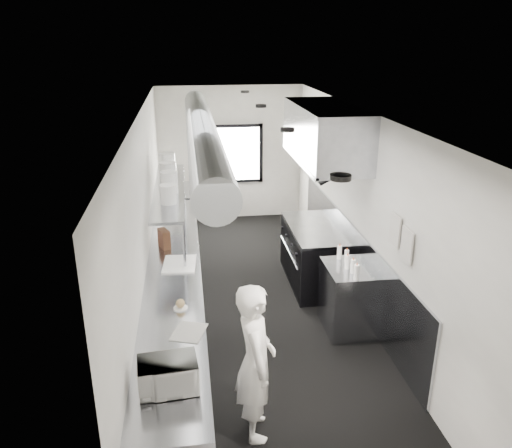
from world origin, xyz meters
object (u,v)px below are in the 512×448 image
object	(u,v)px
range	(315,255)
plate_stack_d	(167,165)
deli_tub_a	(153,379)
microwave	(168,375)
plate_stack_a	(168,194)
small_plate	(181,308)
bottle_station	(349,298)
line_cook	(255,362)
squeeze_bottle_c	(347,262)
exhaust_hood	(325,134)
squeeze_bottle_b	(353,266)
prep_counter	(175,302)
plate_stack_c	(168,174)
plate_stack_b	(169,182)
pass_shelf	(170,191)
knife_block	(164,239)
deli_tub_b	(156,371)
squeeze_bottle_a	(356,272)
squeeze_bottle_d	(347,256)
cutting_board	(179,264)
far_work_table	(177,211)
squeeze_bottle_e	(339,252)

from	to	relation	value
range	plate_stack_d	distance (m)	2.78
deli_tub_a	plate_stack_d	distance (m)	4.47
microwave	plate_stack_d	bearing A→B (deg)	85.49
plate_stack_a	small_plate	bearing A→B (deg)	-85.78
bottle_station	line_cook	size ratio (longest dim) A/B	0.55
line_cook	squeeze_bottle_c	bearing A→B (deg)	-39.97
exhaust_hood	squeeze_bottle_b	distance (m)	2.10
prep_counter	plate_stack_c	size ratio (longest dim) A/B	16.78
prep_counter	plate_stack_b	distance (m)	1.80
prep_counter	deli_tub_a	distance (m)	2.30
small_plate	squeeze_bottle_c	world-z (taller)	squeeze_bottle_c
exhaust_hood	prep_counter	bearing A→B (deg)	-151.89
pass_shelf	knife_block	size ratio (longest dim) A/B	11.36
prep_counter	deli_tub_b	size ratio (longest dim) A/B	40.47
squeeze_bottle_a	squeeze_bottle_d	bearing A→B (deg)	86.02
exhaust_hood	plate_stack_c	size ratio (longest dim) A/B	6.15
prep_counter	bottle_station	bearing A→B (deg)	-4.97
range	line_cook	xyz separation A→B (m)	(-1.39, -3.13, 0.35)
exhaust_hood	squeeze_bottle_a	bearing A→B (deg)	-89.97
squeeze_bottle_b	cutting_board	bearing A→B (deg)	165.76
deli_tub_a	plate_stack_a	xyz separation A→B (m)	(0.11, 3.02, 0.75)
bottle_station	squeeze_bottle_c	size ratio (longest dim) A/B	4.79
small_plate	far_work_table	bearing A→B (deg)	91.13
bottle_station	squeeze_bottle_e	size ratio (longest dim) A/B	4.77
plate_stack_d	squeeze_bottle_b	size ratio (longest dim) A/B	2.17
plate_stack_b	squeeze_bottle_e	world-z (taller)	plate_stack_b
small_plate	plate_stack_a	bearing A→B (deg)	94.22
bottle_station	squeeze_bottle_b	distance (m)	0.57
plate_stack_d	squeeze_bottle_d	size ratio (longest dim) A/B	2.33
pass_shelf	plate_stack_d	size ratio (longest dim) A/B	7.47
squeeze_bottle_e	plate_stack_a	bearing A→B (deg)	163.21
exhaust_hood	pass_shelf	distance (m)	2.46
prep_counter	plate_stack_c	distance (m)	2.13
exhaust_hood	squeeze_bottle_e	bearing A→B (deg)	-91.40
prep_counter	squeeze_bottle_d	bearing A→B (deg)	-0.67
exhaust_hood	plate_stack_c	bearing A→B (deg)	168.14
pass_shelf	cutting_board	world-z (taller)	pass_shelf
plate_stack_a	pass_shelf	bearing A→B (deg)	90.39
line_cook	deli_tub_b	xyz separation A→B (m)	(-0.92, -0.20, 0.14)
deli_tub_b	squeeze_bottle_d	size ratio (longest dim) A/B	0.86
knife_block	plate_stack_b	bearing A→B (deg)	55.13
exhaust_hood	plate_stack_c	distance (m)	2.44
microwave	cutting_board	world-z (taller)	microwave
squeeze_bottle_a	squeeze_bottle_c	bearing A→B (deg)	93.19
squeeze_bottle_d	plate_stack_b	bearing A→B (deg)	150.80
prep_counter	plate_stack_d	world-z (taller)	plate_stack_d
plate_stack_b	squeeze_bottle_a	bearing A→B (deg)	-38.45
squeeze_bottle_a	range	bearing A→B (deg)	91.96
pass_shelf	plate_stack_c	xyz separation A→B (m)	(-0.01, 0.18, 0.21)
deli_tub_a	plate_stack_a	distance (m)	3.11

